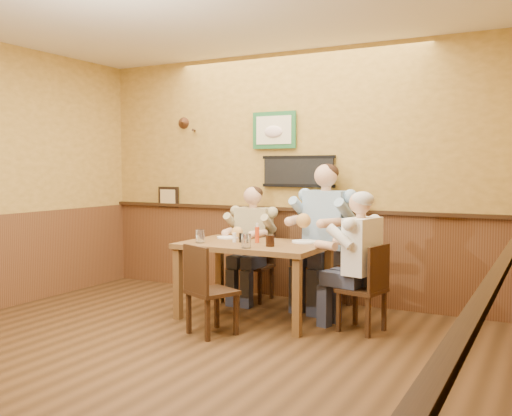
{
  "coord_description": "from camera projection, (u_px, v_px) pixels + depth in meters",
  "views": [
    {
      "loc": [
        2.69,
        -3.42,
        1.49
      ],
      "look_at": [
        0.1,
        1.45,
        1.1
      ],
      "focal_mm": 40.0,
      "sensor_mm": 36.0,
      "label": 1
    }
  ],
  "objects": [
    {
      "name": "room",
      "position": [
        181.0,
        142.0,
        4.35
      ],
      "size": [
        5.02,
        5.03,
        2.81
      ],
      "color": "#362210",
      "rests_on": "ground"
    },
    {
      "name": "dining_table",
      "position": [
        254.0,
        252.0,
        5.63
      ],
      "size": [
        1.4,
        0.9,
        0.75
      ],
      "color": "brown",
      "rests_on": "ground"
    },
    {
      "name": "chair_back_left",
      "position": [
        254.0,
        265.0,
        6.4
      ],
      "size": [
        0.38,
        0.38,
        0.81
      ],
      "primitive_type": null,
      "rotation": [
        0.0,
        0.0,
        0.03
      ],
      "color": "#362111",
      "rests_on": "ground"
    },
    {
      "name": "chair_back_right",
      "position": [
        327.0,
        262.0,
        6.09
      ],
      "size": [
        0.51,
        0.51,
        0.96
      ],
      "primitive_type": null,
      "rotation": [
        0.0,
        0.0,
        -0.16
      ],
      "color": "#362111",
      "rests_on": "ground"
    },
    {
      "name": "chair_right_end",
      "position": [
        362.0,
        288.0,
        5.17
      ],
      "size": [
        0.44,
        0.44,
        0.8
      ],
      "primitive_type": null,
      "rotation": [
        0.0,
        0.0,
        -1.78
      ],
      "color": "#362111",
      "rests_on": "ground"
    },
    {
      "name": "chair_near_side",
      "position": [
        212.0,
        289.0,
        5.08
      ],
      "size": [
        0.49,
        0.49,
        0.81
      ],
      "primitive_type": null,
      "rotation": [
        0.0,
        0.0,
        2.73
      ],
      "color": "#362111",
      "rests_on": "ground"
    },
    {
      "name": "diner_tan_shirt",
      "position": [
        254.0,
        249.0,
        6.39
      ],
      "size": [
        0.55,
        0.55,
        1.15
      ],
      "primitive_type": null,
      "rotation": [
        0.0,
        0.0,
        0.03
      ],
      "color": "#C2B585",
      "rests_on": "ground"
    },
    {
      "name": "diner_blue_polo",
      "position": [
        327.0,
        243.0,
        6.08
      ],
      "size": [
        0.73,
        0.73,
        1.37
      ],
      "primitive_type": null,
      "rotation": [
        0.0,
        0.0,
        -0.16
      ],
      "color": "#8FB4D6",
      "rests_on": "ground"
    },
    {
      "name": "diner_white_elder",
      "position": [
        362.0,
        269.0,
        5.16
      ],
      "size": [
        0.63,
        0.63,
        1.15
      ],
      "primitive_type": null,
      "rotation": [
        0.0,
        0.0,
        -1.78
      ],
      "color": "white",
      "rests_on": "ground"
    },
    {
      "name": "water_glass_left",
      "position": [
        200.0,
        236.0,
        5.62
      ],
      "size": [
        0.11,
        0.11,
        0.13
      ],
      "primitive_type": "cylinder",
      "rotation": [
        0.0,
        0.0,
        -0.33
      ],
      "color": "white",
      "rests_on": "dining_table"
    },
    {
      "name": "water_glass_mid",
      "position": [
        246.0,
        241.0,
        5.26
      ],
      "size": [
        0.12,
        0.12,
        0.13
      ],
      "primitive_type": "cylinder",
      "rotation": [
        0.0,
        0.0,
        0.4
      ],
      "color": "white",
      "rests_on": "dining_table"
    },
    {
      "name": "cola_tumbler",
      "position": [
        270.0,
        241.0,
        5.36
      ],
      "size": [
        0.11,
        0.11,
        0.11
      ],
      "primitive_type": "cylinder",
      "rotation": [
        0.0,
        0.0,
        -0.38
      ],
      "color": "black",
      "rests_on": "dining_table"
    },
    {
      "name": "hot_sauce_bottle",
      "position": [
        257.0,
        234.0,
        5.63
      ],
      "size": [
        0.05,
        0.05,
        0.18
      ],
      "primitive_type": "cylinder",
      "rotation": [
        0.0,
        0.0,
        0.3
      ],
      "color": "red",
      "rests_on": "dining_table"
    },
    {
      "name": "salt_shaker",
      "position": [
        234.0,
        237.0,
        5.67
      ],
      "size": [
        0.04,
        0.04,
        0.09
      ],
      "primitive_type": "cylinder",
      "rotation": [
        0.0,
        0.0,
        -0.18
      ],
      "color": "white",
      "rests_on": "dining_table"
    },
    {
      "name": "pepper_shaker",
      "position": [
        241.0,
        238.0,
        5.65
      ],
      "size": [
        0.04,
        0.04,
        0.09
      ],
      "primitive_type": "cylinder",
      "rotation": [
        0.0,
        0.0,
        -0.06
      ],
      "color": "black",
      "rests_on": "dining_table"
    },
    {
      "name": "plate_far_left",
      "position": [
        228.0,
        237.0,
        6.01
      ],
      "size": [
        0.23,
        0.23,
        0.02
      ],
      "primitive_type": "cylinder",
      "rotation": [
        0.0,
        0.0,
        0.0
      ],
      "color": "white",
      "rests_on": "dining_table"
    },
    {
      "name": "plate_far_right",
      "position": [
        305.0,
        242.0,
        5.65
      ],
      "size": [
        0.31,
        0.31,
        0.02
      ],
      "primitive_type": "cylinder",
      "rotation": [
        0.0,
        0.0,
        0.18
      ],
      "color": "white",
      "rests_on": "dining_table"
    }
  ]
}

